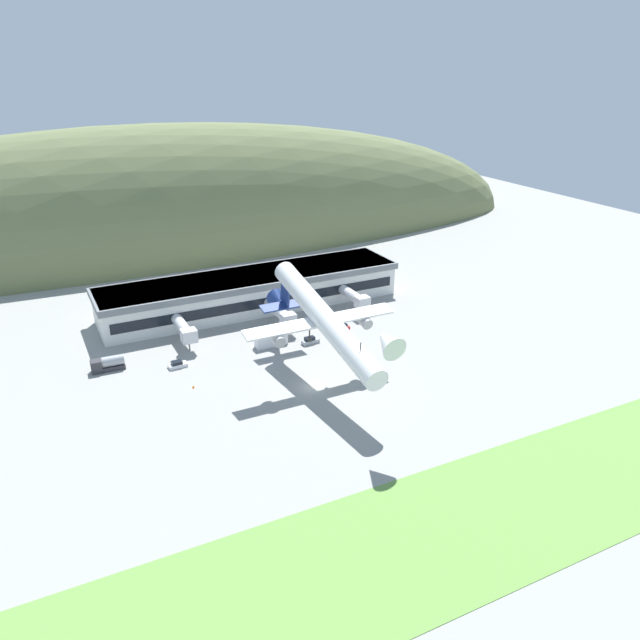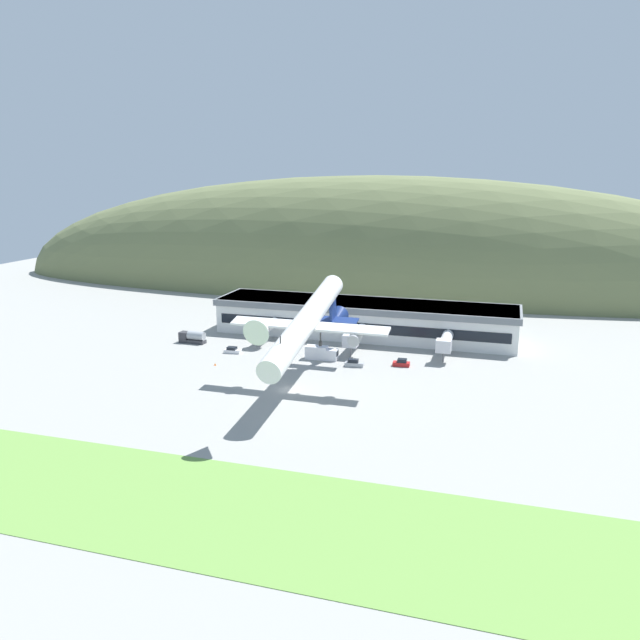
% 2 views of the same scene
% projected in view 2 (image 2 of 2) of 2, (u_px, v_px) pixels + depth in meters
% --- Properties ---
extents(ground_plane, '(374.14, 374.14, 0.00)m').
position_uv_depth(ground_plane, '(289.00, 390.00, 123.79)').
color(ground_plane, gray).
extents(grass_strip_foreground, '(336.73, 25.10, 0.08)m').
position_uv_depth(grass_strip_foreground, '(173.00, 502.00, 81.75)').
color(grass_strip_foreground, '#669342').
rests_on(grass_strip_foreground, ground_plane).
extents(hill_backdrop, '(300.41, 61.19, 81.93)m').
position_uv_depth(hill_backdrop, '(374.00, 288.00, 231.03)').
color(hill_backdrop, '#667047').
rests_on(hill_backdrop, ground_plane).
extents(terminal_building, '(78.80, 17.30, 9.03)m').
position_uv_depth(terminal_building, '(364.00, 317.00, 163.52)').
color(terminal_building, white).
rests_on(terminal_building, ground_plane).
extents(jetway_0, '(3.38, 12.26, 5.43)m').
position_uv_depth(jetway_0, '(265.00, 328.00, 156.09)').
color(jetway_0, silver).
rests_on(jetway_0, ground_plane).
extents(jetway_1, '(3.38, 13.67, 5.43)m').
position_uv_depth(jetway_1, '(355.00, 336.00, 148.78)').
color(jetway_1, silver).
rests_on(jetway_1, ground_plane).
extents(jetway_2, '(3.38, 11.79, 5.43)m').
position_uv_depth(jetway_2, '(445.00, 342.00, 143.73)').
color(jetway_2, silver).
rests_on(jetway_2, ground_plane).
extents(cargo_airplane, '(32.06, 50.73, 14.36)m').
position_uv_depth(cargo_airplane, '(307.00, 322.00, 121.16)').
color(cargo_airplane, white).
extents(service_car_0, '(4.06, 2.05, 1.44)m').
position_uv_depth(service_car_0, '(233.00, 350.00, 148.91)').
color(service_car_0, silver).
rests_on(service_car_0, ground_plane).
extents(service_car_1, '(3.80, 2.03, 1.67)m').
position_uv_depth(service_car_1, '(401.00, 363.00, 138.71)').
color(service_car_1, '#B21E1E').
rests_on(service_car_1, ground_plane).
extents(service_car_2, '(4.25, 1.95, 1.69)m').
position_uv_depth(service_car_2, '(354.00, 363.00, 138.43)').
color(service_car_2, '#999EA3').
rests_on(service_car_2, ground_plane).
extents(fuel_truck, '(6.98, 2.53, 3.07)m').
position_uv_depth(fuel_truck, '(193.00, 337.00, 157.29)').
color(fuel_truck, '#333338').
rests_on(fuel_truck, ground_plane).
extents(box_truck, '(7.59, 2.61, 3.09)m').
position_uv_depth(box_truck, '(321.00, 353.00, 143.53)').
color(box_truck, silver).
rests_on(box_truck, ground_plane).
extents(traffic_cone_0, '(0.52, 0.52, 0.58)m').
position_uv_depth(traffic_cone_0, '(215.00, 364.00, 139.29)').
color(traffic_cone_0, orange).
rests_on(traffic_cone_0, ground_plane).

